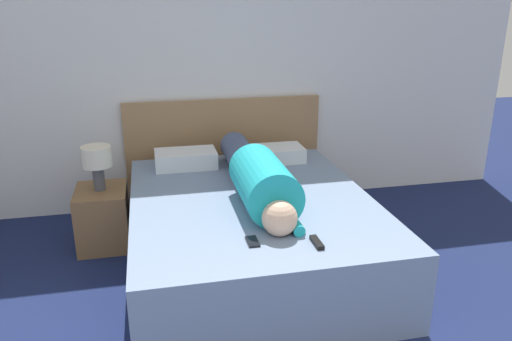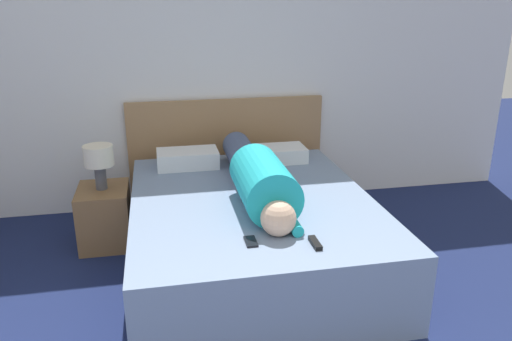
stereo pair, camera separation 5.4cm
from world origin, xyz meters
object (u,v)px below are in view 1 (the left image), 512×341
at_px(person_lying, 257,177).
at_px(tv_remote, 317,242).
at_px(cell_phone, 252,242).
at_px(pillow_near_headboard, 186,159).
at_px(table_lamp, 97,160).
at_px(pillow_second, 275,154).
at_px(bed, 251,231).
at_px(nightstand, 103,217).

xyz_separation_m(person_lying, tv_remote, (0.17, -0.76, -0.14)).
distance_m(person_lying, cell_phone, 0.70).
bearing_deg(pillow_near_headboard, tv_remote, -68.53).
distance_m(table_lamp, cell_phone, 1.53).
height_order(pillow_near_headboard, cell_phone, pillow_near_headboard).
bearing_deg(pillow_second, bed, -115.72).
relative_size(pillow_near_headboard, cell_phone, 3.79).
height_order(nightstand, person_lying, person_lying).
distance_m(pillow_near_headboard, cell_phone, 1.45).
bearing_deg(pillow_second, tv_remote, -95.74).
distance_m(table_lamp, person_lying, 1.23).
relative_size(pillow_near_headboard, tv_remote, 3.28).
xyz_separation_m(pillow_second, cell_phone, (-0.50, -1.43, -0.05)).
distance_m(bed, cell_phone, 0.72).
bearing_deg(pillow_second, table_lamp, -171.32).
bearing_deg(pillow_near_headboard, nightstand, -162.02).
distance_m(person_lying, pillow_second, 0.84).
height_order(tv_remote, cell_phone, tv_remote).
bearing_deg(tv_remote, table_lamp, 134.12).
bearing_deg(nightstand, person_lying, -26.70).
xyz_separation_m(bed, pillow_near_headboard, (-0.38, 0.77, 0.33)).
bearing_deg(cell_phone, table_lamp, 127.28).
xyz_separation_m(nightstand, table_lamp, (0.00, 0.00, 0.47)).
bearing_deg(pillow_second, nightstand, -171.32).
height_order(bed, nightstand, bed).
height_order(bed, tv_remote, tv_remote).
bearing_deg(cell_phone, nightstand, 127.28).
bearing_deg(tv_remote, nightstand, 134.12).
height_order(nightstand, table_lamp, table_lamp).
bearing_deg(cell_phone, tv_remote, -15.91).
bearing_deg(cell_phone, pillow_near_headboard, 100.01).
distance_m(table_lamp, tv_remote, 1.83).
relative_size(table_lamp, person_lying, 0.21).
distance_m(pillow_second, cell_phone, 1.51).
bearing_deg(person_lying, pillow_near_headboard, 119.06).
height_order(nightstand, tv_remote, tv_remote).
xyz_separation_m(person_lying, cell_phone, (-0.18, -0.66, -0.14)).
xyz_separation_m(bed, table_lamp, (-1.05, 0.55, 0.43)).
distance_m(bed, person_lying, 0.41).
height_order(pillow_near_headboard, pillow_second, pillow_near_headboard).
bearing_deg(table_lamp, tv_remote, -45.88).
relative_size(nightstand, pillow_near_headboard, 0.94).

